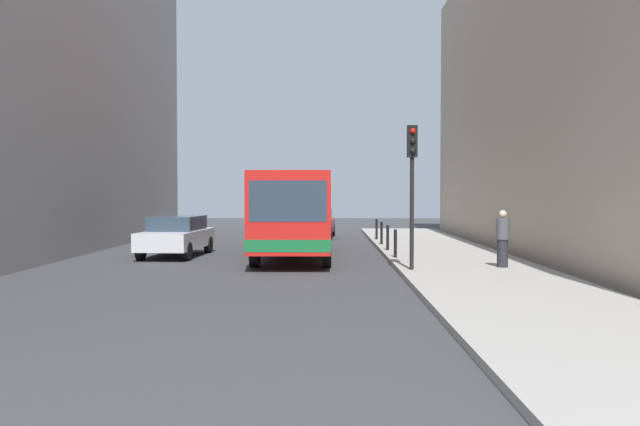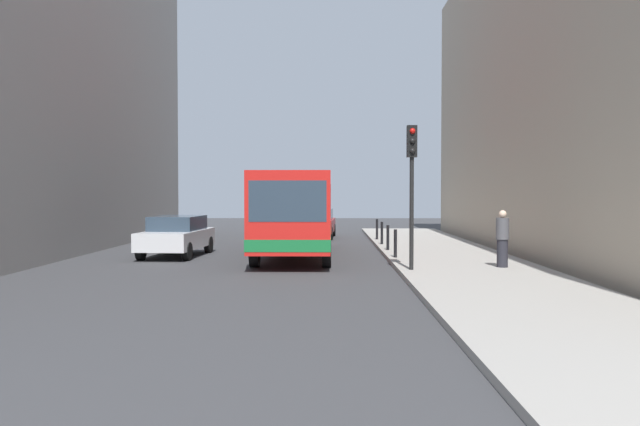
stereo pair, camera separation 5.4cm
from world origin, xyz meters
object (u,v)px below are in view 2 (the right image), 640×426
car_beside_bus (177,235)px  car_behind_bus (316,223)px  traffic_light (412,169)px  pedestrian_near_signal (502,239)px  bollard_far (382,233)px  bollard_farthest (377,229)px  bollard_near (395,243)px  bollard_mid (388,238)px  bus (297,209)px

car_beside_bus → car_behind_bus: size_ratio=1.00×
traffic_light → pedestrian_near_signal: bearing=14.1°
bollard_far → bollard_farthest: (0.00, 2.90, 0.00)m
bollard_near → pedestrian_near_signal: 4.10m
bollard_mid → bollard_far: 2.90m
car_beside_bus → traffic_light: (7.95, -5.48, 2.22)m
car_behind_bus → bollard_farthest: bearing=135.5°
car_beside_bus → bollard_near: size_ratio=4.75×
bollard_near → pedestrian_near_signal: size_ratio=0.57×
bus → bollard_farthest: bus is taller
pedestrian_near_signal → car_behind_bus: bearing=26.8°
bus → bollard_farthest: (3.44, 6.43, -1.10)m
car_behind_bus → bollard_far: size_ratio=4.73×
car_beside_bus → pedestrian_near_signal: 11.73m
bollard_mid → bollard_farthest: (0.00, 5.80, 0.00)m
car_behind_bus → bollard_farthest: car_behind_bus is taller
car_behind_bus → traffic_light: (3.01, -15.51, 2.22)m
car_beside_bus → bollard_far: 8.78m
bollard_farthest → bus: bearing=-118.2°
pedestrian_near_signal → bollard_near: bearing=49.9°
bollard_farthest → bollard_near: bearing=-90.0°
bus → bollard_mid: size_ratio=11.61×
car_beside_bus → bollard_farthest: 10.41m
bus → traffic_light: size_ratio=2.69×
bus → pedestrian_near_signal: size_ratio=6.57×
bollard_near → bollard_farthest: size_ratio=1.00×
car_beside_bus → bollard_mid: bearing=-168.7°
bollard_near → car_behind_bus: bearing=103.8°
traffic_light → bollard_near: 4.33m
bollard_far → pedestrian_near_signal: bearing=-71.9°
bollard_far → bollard_farthest: bearing=90.0°
bollard_mid → bollard_farthest: same height
bus → bollard_near: (3.44, -2.28, -1.10)m
traffic_light → bollard_farthest: 12.55m
traffic_light → bollard_near: (-0.10, 3.62, -2.38)m
bus → bollard_mid: (3.44, 0.63, -1.10)m
bollard_mid → bollard_farthest: 5.80m
bollard_mid → bollard_near: bearing=-90.0°
bollard_far → car_behind_bus: bearing=115.6°
car_beside_bus → traffic_light: bearing=149.2°
car_behind_bus → bollard_mid: bearing=111.0°
car_beside_bus → traffic_light: traffic_light is taller
bollard_far → traffic_light: bearing=-89.4°
bollard_near → bollard_mid: bearing=90.0°
bus → pedestrian_near_signal: (6.30, -5.20, -0.74)m
traffic_light → bollard_far: size_ratio=4.32×
bollard_far → car_beside_bus: bearing=-153.4°
car_behind_bus → bollard_mid: (2.91, -8.99, -0.16)m
bollard_far → bollard_mid: bearing=-90.0°
bus → bollard_near: bearing=146.7°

